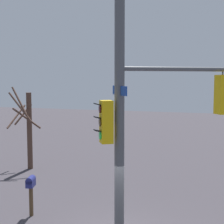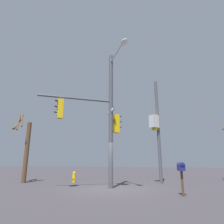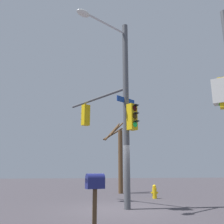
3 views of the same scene
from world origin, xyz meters
The scene contains 5 objects.
ground_plane centered at (0.00, 0.00, 0.00)m, with size 80.00×80.00×0.00m, color #3B373D.
main_signal_pole_assembly centered at (0.08, -0.42, 4.39)m, with size 2.82×5.22×8.18m.
fire_hydrant centered at (-2.59, -3.47, 0.34)m, with size 0.38×0.24×0.73m.
mailbox centered at (1.33, 3.60, 1.11)m, with size 0.48×0.34×1.41m.
bare_tree_behind_pole centered at (-1.27, -6.80, 2.50)m, with size 1.65×1.36×5.04m.
Camera 3 is at (1.87, 9.64, 1.48)m, focal length 38.00 mm.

